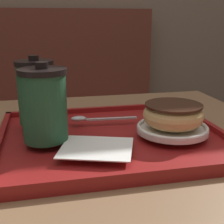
# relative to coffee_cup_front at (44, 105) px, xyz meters

# --- Properties ---
(booth_bench) EXTENTS (1.29, 0.44, 1.00)m
(booth_bench) POSITION_rel_coffee_cup_front_xyz_m (-0.09, 0.87, -0.48)
(booth_bench) COLOR brown
(booth_bench) RESTS_ON ground_plane
(cafe_table) EXTENTS (0.84, 0.86, 0.70)m
(cafe_table) POSITION_rel_coffee_cup_front_xyz_m (0.12, 0.00, -0.27)
(cafe_table) COLOR #846042
(cafe_table) RESTS_ON ground_plane
(serving_tray) EXTENTS (0.46, 0.38, 0.02)m
(serving_tray) POSITION_rel_coffee_cup_front_xyz_m (0.13, 0.02, -0.09)
(serving_tray) COLOR maroon
(serving_tray) RESTS_ON cafe_table
(napkin_paper) EXTENTS (0.15, 0.14, 0.00)m
(napkin_paper) POSITION_rel_coffee_cup_front_xyz_m (0.09, -0.06, -0.07)
(napkin_paper) COLOR white
(napkin_paper) RESTS_ON serving_tray
(coffee_cup_front) EXTENTS (0.09, 0.09, 0.15)m
(coffee_cup_front) POSITION_rel_coffee_cup_front_xyz_m (0.00, 0.00, 0.00)
(coffee_cup_front) COLOR #235638
(coffee_cup_front) RESTS_ON serving_tray
(coffee_cup_rear) EXTENTS (0.08, 0.08, 0.15)m
(coffee_cup_rear) POSITION_rel_coffee_cup_front_xyz_m (-0.02, 0.11, 0.00)
(coffee_cup_rear) COLOR #235638
(coffee_cup_rear) RESTS_ON serving_tray
(plate_with_chocolate_donut) EXTENTS (0.15, 0.15, 0.01)m
(plate_with_chocolate_donut) POSITION_rel_coffee_cup_front_xyz_m (0.25, -0.01, -0.06)
(plate_with_chocolate_donut) COLOR white
(plate_with_chocolate_donut) RESTS_ON serving_tray
(donut_chocolate_glazed) EXTENTS (0.12, 0.12, 0.04)m
(donut_chocolate_glazed) POSITION_rel_coffee_cup_front_xyz_m (0.25, -0.01, -0.03)
(donut_chocolate_glazed) COLOR #DBB270
(donut_chocolate_glazed) RESTS_ON plate_with_chocolate_donut
(spoon) EXTENTS (0.15, 0.03, 0.01)m
(spoon) POSITION_rel_coffee_cup_front_xyz_m (0.10, 0.10, -0.06)
(spoon) COLOR silver
(spoon) RESTS_ON serving_tray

